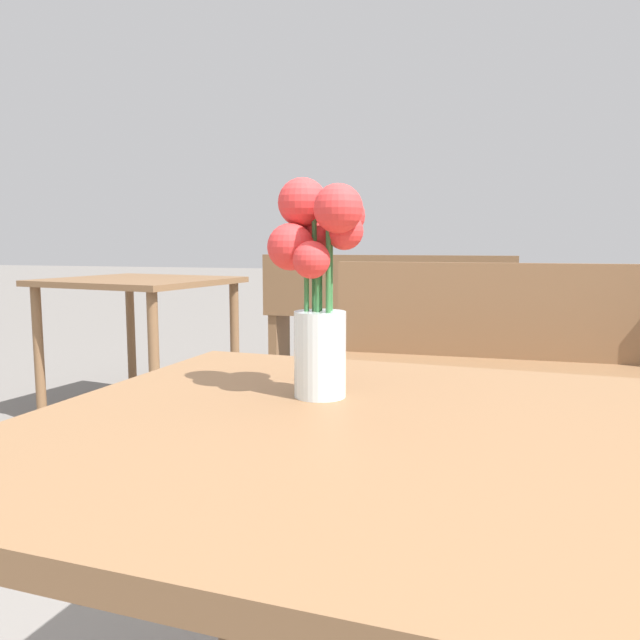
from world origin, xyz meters
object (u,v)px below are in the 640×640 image
(flower_vase, at_px, (319,277))
(table_back, at_px, (139,299))
(bench_far, at_px, (386,312))
(bench_middle, at_px, (558,359))
(table_front, at_px, (340,508))

(flower_vase, distance_m, table_back, 2.61)
(bench_far, bearing_deg, bench_middle, -57.83)
(table_front, bearing_deg, flower_vase, 117.63)
(bench_far, bearing_deg, table_front, -80.91)
(bench_middle, height_order, table_back, bench_middle)
(bench_middle, bearing_deg, table_front, -102.58)
(table_front, height_order, flower_vase, flower_vase)
(flower_vase, relative_size, table_back, 0.31)
(bench_middle, bearing_deg, table_back, 172.33)
(flower_vase, height_order, table_back, flower_vase)
(table_front, distance_m, bench_far, 3.48)
(bench_far, relative_size, table_back, 1.73)
(flower_vase, xyz_separation_m, bench_far, (-0.49, 3.32, -0.42))
(bench_middle, bearing_deg, flower_vase, -105.12)
(flower_vase, bearing_deg, table_back, 127.71)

